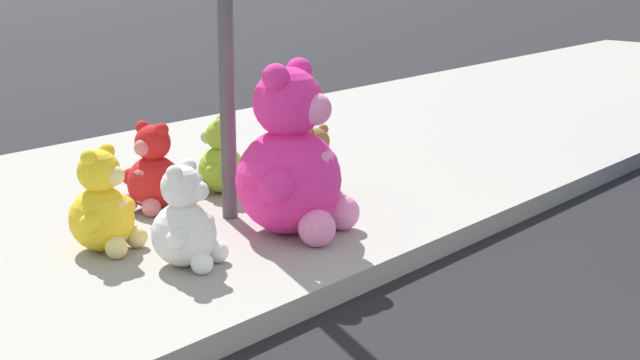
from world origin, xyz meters
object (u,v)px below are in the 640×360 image
plush_red (152,175)px  plush_white (187,225)px  plush_pink_large (293,166)px  plush_yellow (104,209)px  plush_brown (315,165)px  plush_lime (219,162)px

plush_red → plush_white: plush_red is taller
plush_red → plush_pink_large: bearing=-77.1°
plush_yellow → plush_white: (0.15, -0.61, -0.01)m
plush_yellow → plush_red: bearing=31.7°
plush_pink_large → plush_yellow: size_ratio=1.72×
plush_pink_large → plush_red: bearing=102.9°
plush_pink_large → plush_brown: bearing=33.3°
plush_yellow → plush_white: plush_yellow is taller
plush_brown → plush_yellow: 1.94m
plush_pink_large → plush_white: plush_pink_large is taller
plush_yellow → plush_red: size_ratio=1.04×
plush_pink_large → plush_red: (-0.26, 1.15, -0.20)m
plush_yellow → plush_red: plush_yellow is taller
plush_brown → plush_white: bearing=-163.4°
plush_white → plush_pink_large: bearing=-3.1°
plush_brown → plush_white: (-1.79, -0.53, 0.05)m
plush_white → plush_red: bearing=59.8°
plush_brown → plush_lime: size_ratio=0.89×
plush_brown → plush_white: 1.87m
plush_brown → plush_red: plush_red is taller
plush_white → plush_brown: bearing=16.6°
plush_brown → plush_white: size_ratio=0.82×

